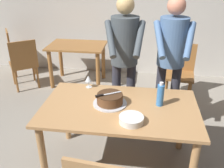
{
  "coord_description": "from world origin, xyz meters",
  "views": [
    {
      "loc": [
        0.21,
        -2.07,
        2.0
      ],
      "look_at": [
        -0.1,
        0.18,
        0.9
      ],
      "focal_mm": 39.2,
      "sensor_mm": 36.0,
      "label": 1
    }
  ],
  "objects_px": {
    "main_dining_table": "(120,116)",
    "background_chair_3": "(17,50)",
    "water_bottle": "(160,95)",
    "person_standing_beside": "(171,55)",
    "background_chair_0": "(24,62)",
    "background_chair_2": "(180,70)",
    "person_cutting_cake": "(124,53)",
    "wine_glass_near": "(88,79)",
    "background_table": "(77,54)",
    "plate_stack": "(131,119)",
    "cake_on_platter": "(110,99)",
    "cake_knife": "(103,95)"
  },
  "relations": [
    {
      "from": "main_dining_table",
      "to": "background_chair_2",
      "type": "xyz_separation_m",
      "value": [
        0.79,
        1.68,
        -0.15
      ]
    },
    {
      "from": "person_standing_beside",
      "to": "cake_knife",
      "type": "bearing_deg",
      "value": -134.51
    },
    {
      "from": "background_chair_0",
      "to": "main_dining_table",
      "type": "bearing_deg",
      "value": -41.9
    },
    {
      "from": "main_dining_table",
      "to": "person_cutting_cake",
      "type": "bearing_deg",
      "value": 92.0
    },
    {
      "from": "main_dining_table",
      "to": "background_chair_0",
      "type": "distance_m",
      "value": 2.51
    },
    {
      "from": "cake_on_platter",
      "to": "background_chair_3",
      "type": "height_order",
      "value": "background_chair_3"
    },
    {
      "from": "background_chair_2",
      "to": "wine_glass_near",
      "type": "bearing_deg",
      "value": -132.37
    },
    {
      "from": "plate_stack",
      "to": "background_table",
      "type": "bearing_deg",
      "value": 116.24
    },
    {
      "from": "main_dining_table",
      "to": "person_standing_beside",
      "type": "bearing_deg",
      "value": 53.06
    },
    {
      "from": "person_cutting_cake",
      "to": "background_chair_3",
      "type": "height_order",
      "value": "person_cutting_cake"
    },
    {
      "from": "cake_knife",
      "to": "wine_glass_near",
      "type": "relative_size",
      "value": 1.69
    },
    {
      "from": "background_chair_2",
      "to": "background_chair_3",
      "type": "bearing_deg",
      "value": 168.81
    },
    {
      "from": "main_dining_table",
      "to": "person_cutting_cake",
      "type": "distance_m",
      "value": 0.79
    },
    {
      "from": "cake_knife",
      "to": "person_cutting_cake",
      "type": "xyz_separation_m",
      "value": [
        0.14,
        0.66,
        0.21
      ]
    },
    {
      "from": "main_dining_table",
      "to": "plate_stack",
      "type": "height_order",
      "value": "plate_stack"
    },
    {
      "from": "cake_on_platter",
      "to": "background_chair_0",
      "type": "relative_size",
      "value": 0.38
    },
    {
      "from": "plate_stack",
      "to": "background_chair_2",
      "type": "height_order",
      "value": "background_chair_2"
    },
    {
      "from": "person_standing_beside",
      "to": "background_table",
      "type": "height_order",
      "value": "person_standing_beside"
    },
    {
      "from": "background_chair_0",
      "to": "background_chair_2",
      "type": "xyz_separation_m",
      "value": [
        2.66,
        0.01,
        0.0
      ]
    },
    {
      "from": "main_dining_table",
      "to": "wine_glass_near",
      "type": "xyz_separation_m",
      "value": [
        -0.4,
        0.37,
        0.21
      ]
    },
    {
      "from": "main_dining_table",
      "to": "background_table",
      "type": "xyz_separation_m",
      "value": [
        -0.99,
        2.01,
        -0.06
      ]
    },
    {
      "from": "water_bottle",
      "to": "background_chair_2",
      "type": "relative_size",
      "value": 0.28
    },
    {
      "from": "cake_knife",
      "to": "cake_on_platter",
      "type": "bearing_deg",
      "value": 30.86
    },
    {
      "from": "cake_on_platter",
      "to": "person_standing_beside",
      "type": "bearing_deg",
      "value": 46.64
    },
    {
      "from": "wine_glass_near",
      "to": "background_chair_2",
      "type": "xyz_separation_m",
      "value": [
        1.19,
        1.3,
        -0.36
      ]
    },
    {
      "from": "main_dining_table",
      "to": "background_chair_0",
      "type": "height_order",
      "value": "background_chair_0"
    },
    {
      "from": "water_bottle",
      "to": "background_chair_3",
      "type": "relative_size",
      "value": 0.28
    },
    {
      "from": "plate_stack",
      "to": "water_bottle",
      "type": "relative_size",
      "value": 0.88
    },
    {
      "from": "main_dining_table",
      "to": "person_standing_beside",
      "type": "xyz_separation_m",
      "value": [
        0.52,
        0.69,
        0.44
      ]
    },
    {
      "from": "main_dining_table",
      "to": "background_table",
      "type": "relative_size",
      "value": 1.54
    },
    {
      "from": "plate_stack",
      "to": "main_dining_table",
      "type": "bearing_deg",
      "value": 116.8
    },
    {
      "from": "wine_glass_near",
      "to": "background_chair_3",
      "type": "relative_size",
      "value": 0.16
    },
    {
      "from": "cake_knife",
      "to": "person_cutting_cake",
      "type": "height_order",
      "value": "person_cutting_cake"
    },
    {
      "from": "water_bottle",
      "to": "person_standing_beside",
      "type": "distance_m",
      "value": 0.66
    },
    {
      "from": "plate_stack",
      "to": "wine_glass_near",
      "type": "relative_size",
      "value": 1.53
    },
    {
      "from": "main_dining_table",
      "to": "background_chair_3",
      "type": "distance_m",
      "value": 3.25
    },
    {
      "from": "wine_glass_near",
      "to": "person_cutting_cake",
      "type": "xyz_separation_m",
      "value": [
        0.37,
        0.29,
        0.22
      ]
    },
    {
      "from": "person_cutting_cake",
      "to": "background_chair_3",
      "type": "distance_m",
      "value": 2.86
    },
    {
      "from": "wine_glass_near",
      "to": "person_cutting_cake",
      "type": "distance_m",
      "value": 0.52
    },
    {
      "from": "background_chair_2",
      "to": "water_bottle",
      "type": "bearing_deg",
      "value": -104.17
    },
    {
      "from": "plate_stack",
      "to": "person_standing_beside",
      "type": "relative_size",
      "value": 0.13
    },
    {
      "from": "plate_stack",
      "to": "background_chair_0",
      "type": "distance_m",
      "value": 2.79
    },
    {
      "from": "person_cutting_cake",
      "to": "background_chair_3",
      "type": "xyz_separation_m",
      "value": [
        -2.28,
        1.63,
        -0.58
      ]
    },
    {
      "from": "person_standing_beside",
      "to": "main_dining_table",
      "type": "bearing_deg",
      "value": -126.94
    },
    {
      "from": "person_cutting_cake",
      "to": "person_standing_beside",
      "type": "xyz_separation_m",
      "value": [
        0.54,
        0.03,
        0.0
      ]
    },
    {
      "from": "plate_stack",
      "to": "background_chair_3",
      "type": "distance_m",
      "value": 3.53
    },
    {
      "from": "cake_knife",
      "to": "background_table",
      "type": "relative_size",
      "value": 0.24
    },
    {
      "from": "person_standing_beside",
      "to": "background_chair_0",
      "type": "relative_size",
      "value": 1.91
    },
    {
      "from": "cake_on_platter",
      "to": "plate_stack",
      "type": "relative_size",
      "value": 1.55
    },
    {
      "from": "main_dining_table",
      "to": "cake_on_platter",
      "type": "xyz_separation_m",
      "value": [
        -0.1,
        0.03,
        0.16
      ]
    }
  ]
}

